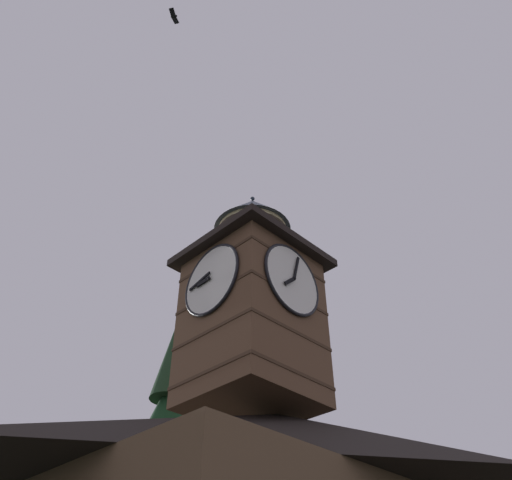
# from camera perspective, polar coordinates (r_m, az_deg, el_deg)

# --- Properties ---
(clock_tower) EXTENTS (4.06, 4.06, 8.08)m
(clock_tower) POSITION_cam_1_polar(r_m,az_deg,el_deg) (17.35, -0.43, -6.40)
(clock_tower) COLOR brown
(clock_tower) RESTS_ON building_main
(moon) EXTENTS (1.55, 1.55, 1.55)m
(moon) POSITION_cam_1_polar(r_m,az_deg,el_deg) (60.53, -19.12, -22.60)
(moon) COLOR silver
(flying_bird_high) EXTENTS (0.57, 0.43, 0.13)m
(flying_bird_high) POSITION_cam_1_polar(r_m,az_deg,el_deg) (19.75, -8.64, 22.27)
(flying_bird_high) COLOR black
(flying_bird_low) EXTENTS (0.52, 0.73, 0.16)m
(flying_bird_low) POSITION_cam_1_polar(r_m,az_deg,el_deg) (26.21, 1.78, -0.33)
(flying_bird_low) COLOR black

